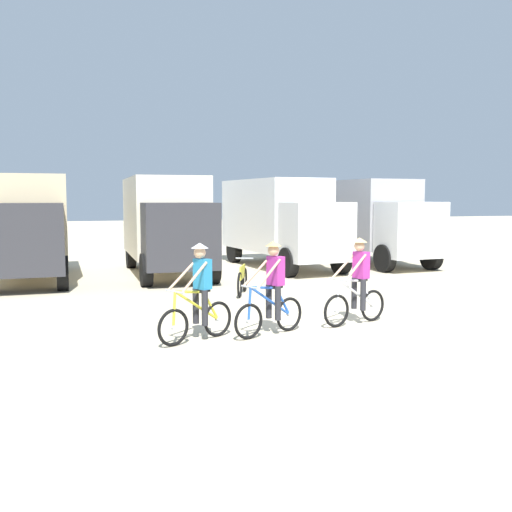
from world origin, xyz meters
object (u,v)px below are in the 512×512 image
(box_truck_cream_rv, at_px, (166,220))
(cyclist_cowboy_hat, at_px, (272,291))
(box_truck_grey_hauler, at_px, (368,217))
(cyclist_near_camera, at_px, (357,284))
(box_truck_tan_camper, at_px, (27,222))
(cyclist_orange_shirt, at_px, (198,296))
(bicycle_spare, at_px, (242,280))
(box_truck_avon_van, at_px, (281,218))

(box_truck_cream_rv, bearing_deg, cyclist_cowboy_hat, -89.07)
(cyclist_cowboy_hat, bearing_deg, box_truck_grey_hauler, 52.05)
(cyclist_near_camera, bearing_deg, box_truck_grey_hauler, 58.90)
(box_truck_tan_camper, xyz_separation_m, cyclist_orange_shirt, (3.19, -9.90, -1.03))
(box_truck_cream_rv, relative_size, cyclist_orange_shirt, 3.76)
(box_truck_tan_camper, distance_m, cyclist_orange_shirt, 10.45)
(box_truck_grey_hauler, relative_size, bicycle_spare, 4.33)
(cyclist_orange_shirt, bearing_deg, cyclist_near_camera, 5.51)
(box_truck_cream_rv, relative_size, box_truck_grey_hauler, 1.00)
(box_truck_tan_camper, relative_size, cyclist_cowboy_hat, 3.73)
(box_truck_cream_rv, relative_size, bicycle_spare, 4.32)
(cyclist_orange_shirt, bearing_deg, box_truck_grey_hauler, 47.46)
(box_truck_cream_rv, height_order, cyclist_cowboy_hat, box_truck_cream_rv)
(cyclist_orange_shirt, height_order, cyclist_cowboy_hat, same)
(box_truck_avon_van, xyz_separation_m, cyclist_cowboy_hat, (-4.35, -10.40, -1.03))
(box_truck_avon_van, bearing_deg, box_truck_cream_rv, -172.01)
(box_truck_cream_rv, distance_m, box_truck_avon_van, 4.56)
(box_truck_avon_van, height_order, cyclist_orange_shirt, box_truck_avon_van)
(box_truck_avon_van, height_order, cyclist_near_camera, box_truck_avon_van)
(box_truck_avon_van, bearing_deg, cyclist_orange_shirt, -119.13)
(box_truck_grey_hauler, height_order, cyclist_orange_shirt, box_truck_grey_hauler)
(cyclist_orange_shirt, distance_m, cyclist_near_camera, 3.51)
(box_truck_grey_hauler, height_order, cyclist_near_camera, box_truck_grey_hauler)
(box_truck_tan_camper, xyz_separation_m, cyclist_cowboy_hat, (4.64, -9.89, -1.03))
(box_truck_tan_camper, distance_m, box_truck_cream_rv, 4.49)
(box_truck_avon_van, relative_size, cyclist_near_camera, 3.79)
(box_truck_avon_van, bearing_deg, bicycle_spare, -120.99)
(cyclist_near_camera, height_order, bicycle_spare, cyclist_near_camera)
(box_truck_cream_rv, xyz_separation_m, box_truck_grey_hauler, (8.32, 0.70, 0.00))
(box_truck_cream_rv, relative_size, cyclist_cowboy_hat, 3.76)
(box_truck_cream_rv, xyz_separation_m, cyclist_cowboy_hat, (0.16, -9.77, -1.03))
(box_truck_tan_camper, height_order, cyclist_cowboy_hat, box_truck_tan_camper)
(cyclist_orange_shirt, height_order, cyclist_near_camera, same)
(bicycle_spare, bearing_deg, box_truck_cream_rv, 102.72)
(box_truck_avon_van, height_order, box_truck_grey_hauler, same)
(box_truck_avon_van, bearing_deg, box_truck_grey_hauler, 0.93)
(box_truck_tan_camper, relative_size, box_truck_avon_van, 0.98)
(box_truck_cream_rv, bearing_deg, cyclist_near_camera, -76.86)
(box_truck_avon_van, distance_m, cyclist_near_camera, 10.39)
(cyclist_orange_shirt, relative_size, cyclist_cowboy_hat, 1.00)
(cyclist_orange_shirt, bearing_deg, box_truck_cream_rv, 82.48)
(cyclist_orange_shirt, relative_size, cyclist_near_camera, 1.00)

